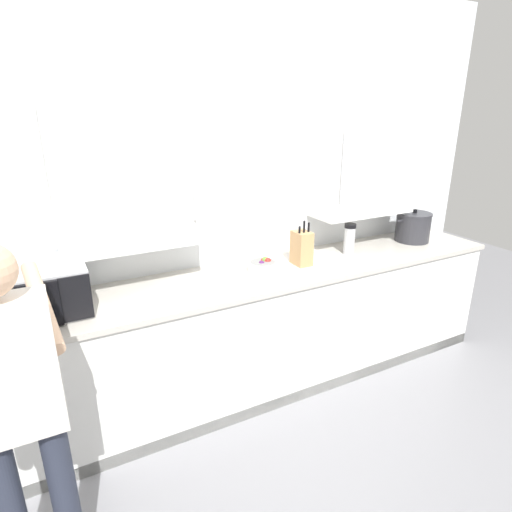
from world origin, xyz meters
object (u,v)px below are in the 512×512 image
Objects in this scene: fruit_bowl at (263,265)px; knife_block at (302,248)px; microwave_oven at (29,292)px; thermos_flask at (349,239)px; stock_pot at (413,227)px; person_figure at (16,401)px.

fruit_bowl is 0.33m from knife_block.
microwave_oven is 1.77m from knife_block.
fruit_bowl is 0.89× the size of thermos_flask.
person_figure reaches higher than stock_pot.
thermos_flask is at bearing 2.72° from knife_block.
stock_pot is 1.15× the size of knife_block.
person_figure is (-3.01, -0.85, -0.09)m from stock_pot.
person_figure is (-0.08, -0.84, -0.11)m from microwave_oven.
microwave_oven is 0.35× the size of person_figure.
fruit_bowl is at bearing -0.61° from microwave_oven.
knife_block is 0.21× the size of person_figure.
fruit_bowl is 1.74m from person_figure.
microwave_oven reaches higher than fruit_bowl.
knife_block is at bearing 23.78° from person_figure.
stock_pot is at bearing 15.85° from person_figure.
microwave_oven reaches higher than thermos_flask.
knife_block is at bearing -178.08° from stock_pot.
fruit_bowl is 0.13× the size of person_figure.
stock_pot is 1.48m from fruit_bowl.
microwave_oven is at bearing 179.99° from thermos_flask.
stock_pot is (2.93, 0.02, -0.01)m from microwave_oven.
stock_pot is at bearing 0.33° from microwave_oven.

